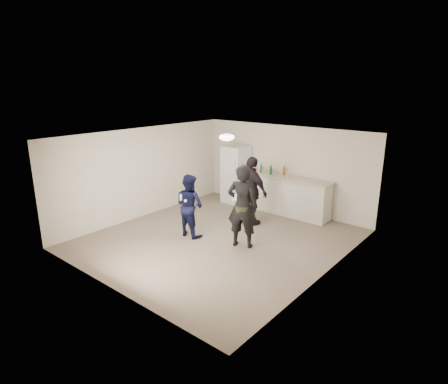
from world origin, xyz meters
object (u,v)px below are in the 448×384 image
Objects in this scene: shaker at (262,170)px; spectator at (252,191)px; woman at (243,206)px; man at (190,205)px; fridge at (236,174)px; counter at (286,196)px.

shaker is 1.54m from spectator.
man is at bearing -8.59° from woman.
woman is (2.18, -2.55, 0.07)m from fridge.
woman reaches higher than man.
fridge reaches higher than man.
fridge is 10.59× the size of shaker.
shaker is at bearing -92.04° from man.
counter is 1.41× the size of spectator.
woman is (1.25, -2.65, -0.20)m from shaker.
fridge is at bearing -73.87° from man.
shaker is (-0.84, 0.03, 0.65)m from counter.
shaker is at bearing 6.22° from fridge.
woman is 1.05× the size of spectator.
counter is at bearing -2.14° from shaker.
spectator is (1.54, -1.29, 0.02)m from fridge.
fridge is 0.98× the size of spectator.
woman is at bearing -64.69° from shaker.
man is 0.84× the size of spectator.
spectator reaches higher than fridge.
counter is at bearing -87.93° from spectator.
man is (-0.98, -2.93, 0.25)m from counter.
counter is 1.44m from spectator.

